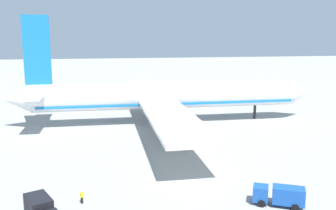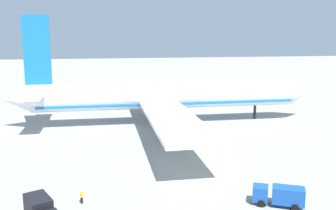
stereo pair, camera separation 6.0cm
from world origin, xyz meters
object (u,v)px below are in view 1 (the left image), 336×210
(traffic_cone_0, at_px, (39,99))
(traffic_cone_1, at_px, (63,102))
(airliner, at_px, (163,96))
(service_truck_0, at_px, (280,195))
(baggage_cart_1, at_px, (153,91))
(ground_worker_1, at_px, (82,197))
(baggage_cart_2, at_px, (267,99))

(traffic_cone_0, xyz_separation_m, traffic_cone_1, (8.68, -9.17, 0.00))
(airliner, bearing_deg, service_truck_0, -83.84)
(airliner, bearing_deg, traffic_cone_0, 129.26)
(baggage_cart_1, relative_size, ground_worker_1, 1.67)
(baggage_cart_1, height_order, ground_worker_1, ground_worker_1)
(airliner, height_order, traffic_cone_1, airliner)
(baggage_cart_2, xyz_separation_m, traffic_cone_0, (-76.60, 16.88, 0.01))
(baggage_cart_1, distance_m, baggage_cart_2, 42.90)
(baggage_cart_1, distance_m, traffic_cone_1, 36.06)
(service_truck_0, bearing_deg, traffic_cone_1, 111.06)
(baggage_cart_2, height_order, traffic_cone_0, traffic_cone_0)
(ground_worker_1, xyz_separation_m, traffic_cone_0, (-15.99, 85.43, -0.59))
(service_truck_0, xyz_separation_m, traffic_cone_0, (-40.29, 91.27, -1.15))
(airliner, bearing_deg, baggage_cart_1, 83.30)
(service_truck_0, relative_size, traffic_cone_1, 11.74)
(service_truck_0, bearing_deg, traffic_cone_0, 113.82)
(traffic_cone_0, bearing_deg, baggage_cart_1, 9.64)
(ground_worker_1, relative_size, traffic_cone_0, 3.08)
(service_truck_0, bearing_deg, airliner, 96.16)
(airliner, relative_size, baggage_cart_2, 27.24)
(service_truck_0, bearing_deg, ground_worker_1, 166.47)
(ground_worker_1, xyz_separation_m, traffic_cone_1, (-7.32, 76.26, -0.59))
(ground_worker_1, distance_m, traffic_cone_1, 76.61)
(baggage_cart_2, bearing_deg, traffic_cone_1, 173.52)
(ground_worker_1, relative_size, traffic_cone_1, 3.08)
(airliner, xyz_separation_m, ground_worker_1, (-19.08, -42.51, -5.85))
(baggage_cart_1, height_order, baggage_cart_2, baggage_cart_1)
(traffic_cone_1, bearing_deg, ground_worker_1, -84.52)
(ground_worker_1, bearing_deg, traffic_cone_1, 95.48)
(airliner, distance_m, baggage_cart_2, 49.43)
(airliner, height_order, ground_worker_1, airliner)
(baggage_cart_1, relative_size, traffic_cone_1, 5.16)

